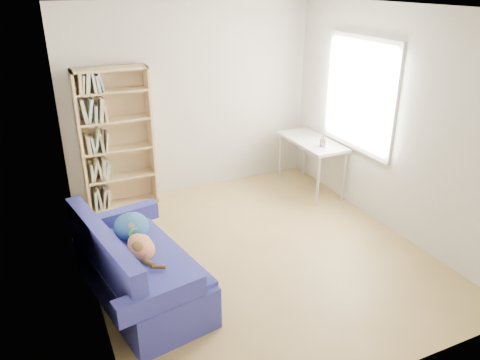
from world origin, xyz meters
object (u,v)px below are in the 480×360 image
at_px(bookshelf, 117,145).
at_px(pen_cup, 323,142).
at_px(desk, 312,145).
at_px(sofa, 136,268).

xyz_separation_m(bookshelf, pen_cup, (2.55, -0.92, -0.04)).
relative_size(bookshelf, desk, 1.64).
xyz_separation_m(sofa, bookshelf, (0.28, 2.07, 0.54)).
distance_m(sofa, bookshelf, 2.16).
distance_m(sofa, pen_cup, 3.09).
bearing_deg(pen_cup, desk, 85.29).
height_order(sofa, pen_cup, pen_cup).
bearing_deg(pen_cup, sofa, -157.84).
xyz_separation_m(sofa, pen_cup, (2.83, 1.15, 0.50)).
relative_size(sofa, pen_cup, 11.30).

